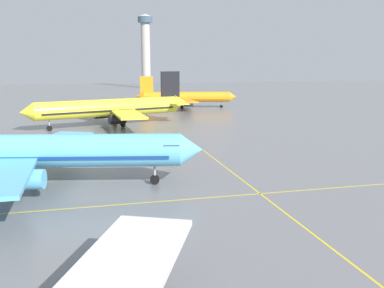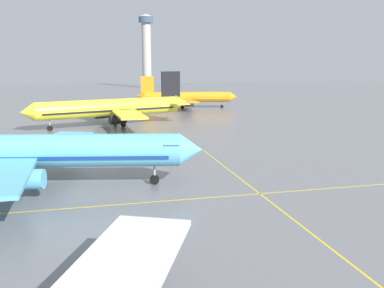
{
  "view_description": "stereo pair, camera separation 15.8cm",
  "coord_description": "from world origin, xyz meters",
  "px_view_note": "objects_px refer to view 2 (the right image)",
  "views": [
    {
      "loc": [
        -18.73,
        -3.92,
        14.99
      ],
      "look_at": [
        -4.37,
        54.92,
        3.15
      ],
      "focal_mm": 39.42,
      "sensor_mm": 36.0,
      "label": 1
    },
    {
      "loc": [
        -18.58,
        -3.96,
        14.99
      ],
      "look_at": [
        -4.37,
        54.92,
        3.15
      ],
      "focal_mm": 39.42,
      "sensor_mm": 36.0,
      "label": 2
    }
  ],
  "objects_px": {
    "airliner_second_row": "(35,151)",
    "airliner_third_row": "(112,108)",
    "control_tower": "(146,46)",
    "airliner_far_left_stand": "(186,97)"
  },
  "relations": [
    {
      "from": "airliner_far_left_stand",
      "to": "airliner_third_row",
      "type": "bearing_deg",
      "value": -126.41
    },
    {
      "from": "airliner_second_row",
      "to": "airliner_third_row",
      "type": "distance_m",
      "value": 49.04
    },
    {
      "from": "airliner_third_row",
      "to": "airliner_far_left_stand",
      "type": "relative_size",
      "value": 1.2
    },
    {
      "from": "airliner_far_left_stand",
      "to": "control_tower",
      "type": "xyz_separation_m",
      "value": [
        2.06,
        112.5,
        20.55
      ]
    },
    {
      "from": "control_tower",
      "to": "airliner_far_left_stand",
      "type": "bearing_deg",
      "value": -91.05
    },
    {
      "from": "airliner_third_row",
      "to": "airliner_far_left_stand",
      "type": "distance_m",
      "value": 43.53
    },
    {
      "from": "airliner_far_left_stand",
      "to": "control_tower",
      "type": "height_order",
      "value": "control_tower"
    },
    {
      "from": "airliner_third_row",
      "to": "airliner_second_row",
      "type": "bearing_deg",
      "value": -103.87
    },
    {
      "from": "control_tower",
      "to": "airliner_second_row",
      "type": "bearing_deg",
      "value": -101.48
    },
    {
      "from": "airliner_second_row",
      "to": "airliner_far_left_stand",
      "type": "relative_size",
      "value": 1.21
    }
  ]
}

